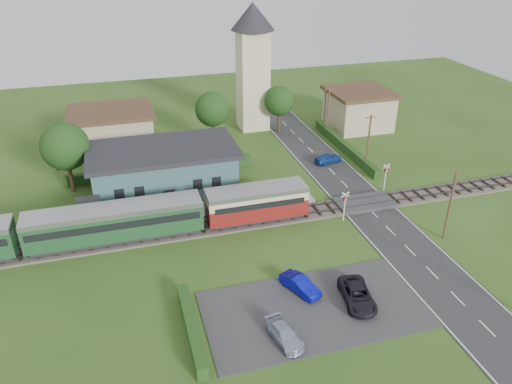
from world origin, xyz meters
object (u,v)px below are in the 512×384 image
object	(u,v)px
car_park_blue	(300,285)
car_park_dark	(357,295)
house_east	(359,108)
car_on_road	(328,158)
crossing_signal_near	(345,202)
pedestrian_near	(257,196)
church_tower	(253,58)
pedestrian_far	(98,217)
crossing_signal_far	(386,173)
station_building	(164,170)
car_park_silver	(285,334)
house_west	(113,130)
equipment_hut	(89,213)
train	(79,227)

from	to	relation	value
car_park_blue	car_park_dark	bearing A→B (deg)	-56.96
house_east	car_on_road	world-z (taller)	house_east
house_east	crossing_signal_near	world-z (taller)	house_east
car_park_blue	pedestrian_near	xyz separation A→B (m)	(0.64, 14.39, 0.64)
church_tower	pedestrian_far	size ratio (longest dim) A/B	10.81
crossing_signal_near	car_park_dark	size ratio (longest dim) A/B	0.70
crossing_signal_near	crossing_signal_far	world-z (taller)	same
car_park_blue	pedestrian_near	bearing A→B (deg)	63.65
car_park_dark	station_building	bearing A→B (deg)	127.03
crossing_signal_near	car_park_dark	world-z (taller)	crossing_signal_near
crossing_signal_far	car_park_silver	size ratio (longest dim) A/B	0.88
crossing_signal_far	car_park_blue	xyz separation A→B (m)	(-15.37, -14.03, -1.44)
crossing_signal_far	car_park_silver	distance (m)	26.40
church_tower	crossing_signal_near	size ratio (longest dim) A/B	5.37
pedestrian_near	station_building	bearing A→B (deg)	-31.44
car_park_dark	house_east	bearing A→B (deg)	73.10
house_east	pedestrian_far	distance (m)	41.81
house_west	pedestrian_near	bearing A→B (deg)	-55.59
car_park_silver	pedestrian_far	size ratio (longest dim) A/B	2.29
crossing_signal_near	crossing_signal_far	distance (m)	8.65
church_tower	crossing_signal_near	bearing A→B (deg)	-87.18
equipment_hut	church_tower	size ratio (longest dim) A/B	0.14
station_building	house_east	xyz separation A→B (m)	(30.00, 13.01, 0.10)
house_east	car_park_dark	xyz separation A→B (m)	(-17.93, -36.14, -2.07)
crossing_signal_far	house_west	bearing A→B (deg)	144.23
crossing_signal_far	car_on_road	distance (m)	9.27
car_park_dark	pedestrian_far	world-z (taller)	pedestrian_far
house_east	car_park_silver	world-z (taller)	house_east
car_park_blue	station_building	bearing A→B (deg)	87.94
car_on_road	pedestrian_near	bearing A→B (deg)	112.98
station_building	car_park_blue	world-z (taller)	station_building
church_tower	house_west	world-z (taller)	church_tower
house_east	crossing_signal_near	xyz separation A→B (m)	(-13.60, -24.41, -0.66)
house_west	crossing_signal_near	distance (m)	33.22
station_building	church_tower	xyz separation A→B (m)	(15.00, 17.01, 7.53)
station_building	car_park_dark	size ratio (longest dim) A/B	3.41
train	church_tower	bearing A→B (deg)	47.52
train	church_tower	size ratio (longest dim) A/B	2.45
car_park_dark	pedestrian_near	distance (m)	17.21
crossing_signal_near	car_on_road	distance (m)	14.12
crossing_signal_near	pedestrian_far	distance (m)	24.25
crossing_signal_far	pedestrian_far	bearing A→B (deg)	178.85
station_building	house_east	distance (m)	32.70
church_tower	train	bearing A→B (deg)	-132.48
house_east	crossing_signal_far	distance (m)	20.64
house_east	car_park_silver	xyz separation A→B (m)	(-24.77, -38.50, -2.17)
house_east	pedestrian_far	world-z (taller)	house_east
church_tower	pedestrian_near	xyz separation A→B (m)	(-6.13, -23.25, -8.89)
train	car_park_dark	distance (m)	25.26
station_building	car_on_road	xyz separation A→B (m)	(20.54, 2.02, -2.04)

